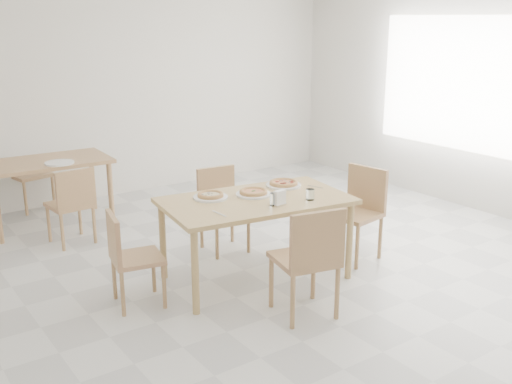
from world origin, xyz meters
TOP-DOWN VIEW (x-y plane):
  - room at (2.98, 0.30)m, footprint 7.28×7.00m
  - main_table at (-0.38, 0.23)m, footprint 1.73×1.13m
  - chair_south at (-0.48, -0.61)m, footprint 0.53×0.53m
  - chair_north at (-0.24, 1.05)m, footprint 0.45×0.45m
  - chair_west at (-1.53, 0.39)m, footprint 0.46×0.46m
  - chair_east at (0.74, 0.08)m, footprint 0.51×0.51m
  - plate_margherita at (-0.34, 0.34)m, footprint 0.31×0.31m
  - plate_mushroom at (-0.70, 0.48)m, footprint 0.31×0.31m
  - plate_pepperoni at (0.07, 0.42)m, footprint 0.33×0.33m
  - pizza_margherita at (-0.34, 0.34)m, footprint 0.31×0.31m
  - pizza_mushroom at (-0.70, 0.48)m, footprint 0.28×0.28m
  - pizza_pepperoni at (0.07, 0.42)m, footprint 0.28×0.28m
  - tumbler_a at (-0.36, -0.01)m, footprint 0.08×0.08m
  - tumbler_b at (-0.02, -0.06)m, footprint 0.07×0.07m
  - napkin_holder at (-0.33, -0.04)m, footprint 0.12×0.07m
  - fork_a at (0.28, 0.22)m, footprint 0.06×0.17m
  - fork_b at (-0.87, 0.06)m, footprint 0.02×0.19m
  - second_table at (-1.45, 2.77)m, footprint 1.38×0.82m
  - chair_back_s at (-1.43, 2.00)m, footprint 0.44×0.44m
  - chair_back_n at (-1.47, 3.56)m, footprint 0.50×0.50m
  - plate_empty at (-1.37, 2.53)m, footprint 0.31×0.31m

SIDE VIEW (x-z plane):
  - chair_west at x=-1.53m, z-range 0.06..0.85m
  - chair_back_s at x=-1.43m, z-range 0.07..0.88m
  - chair_north at x=-0.24m, z-range 0.07..0.90m
  - chair_back_n at x=-1.47m, z-range 0.07..0.92m
  - chair_east at x=0.74m, z-range 0.07..0.96m
  - chair_south at x=-0.48m, z-range 0.07..0.98m
  - second_table at x=-1.45m, z-range 0.28..1.03m
  - main_table at x=-0.38m, z-range 0.30..1.05m
  - fork_a at x=0.28m, z-range 0.75..0.76m
  - fork_b at x=-0.87m, z-range 0.75..0.76m
  - plate_margherita at x=-0.34m, z-range 0.75..0.77m
  - plate_mushroom at x=-0.70m, z-range 0.75..0.77m
  - plate_pepperoni at x=0.07m, z-range 0.75..0.77m
  - plate_empty at x=-1.37m, z-range 0.75..0.77m
  - pizza_margherita at x=-0.34m, z-range 0.76..0.80m
  - pizza_mushroom at x=-0.70m, z-range 0.76..0.80m
  - pizza_pepperoni at x=0.07m, z-range 0.77..0.80m
  - tumbler_b at x=-0.02m, z-range 0.75..0.85m
  - tumbler_a at x=-0.36m, z-range 0.75..0.86m
  - napkin_holder at x=-0.33m, z-range 0.75..0.88m
  - room at x=2.98m, z-range -2.00..5.00m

